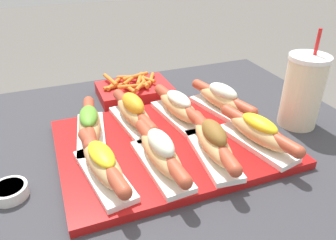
{
  "coord_description": "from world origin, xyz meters",
  "views": [
    {
      "loc": [
        -0.21,
        -0.59,
        1.14
      ],
      "look_at": [
        0.02,
        0.0,
        0.78
      ],
      "focal_mm": 35.0,
      "sensor_mm": 36.0,
      "label": 1
    }
  ],
  "objects_px": {
    "serving_tray": "(171,143)",
    "hot_dog_3": "(258,132)",
    "hot_dog_7": "(222,99)",
    "sauce_bowl": "(10,191)",
    "hot_dog_0": "(102,163)",
    "hot_dog_6": "(179,107)",
    "hot_dog_5": "(134,112)",
    "hot_dog_4": "(90,125)",
    "drink_cup": "(303,91)",
    "hot_dog_1": "(161,153)",
    "fries_basket": "(134,90)",
    "hot_dog_2": "(213,142)"
  },
  "relations": [
    {
      "from": "serving_tray",
      "to": "hot_dog_6",
      "type": "distance_m",
      "value": 0.1
    },
    {
      "from": "fries_basket",
      "to": "hot_dog_1",
      "type": "bearing_deg",
      "value": -98.13
    },
    {
      "from": "hot_dog_3",
      "to": "hot_dog_5",
      "type": "height_order",
      "value": "hot_dog_5"
    },
    {
      "from": "hot_dog_1",
      "to": "hot_dog_0",
      "type": "bearing_deg",
      "value": 174.06
    },
    {
      "from": "hot_dog_0",
      "to": "sauce_bowl",
      "type": "bearing_deg",
      "value": 169.28
    },
    {
      "from": "hot_dog_5",
      "to": "sauce_bowl",
      "type": "distance_m",
      "value": 0.31
    },
    {
      "from": "drink_cup",
      "to": "hot_dog_6",
      "type": "bearing_deg",
      "value": 160.12
    },
    {
      "from": "hot_dog_3",
      "to": "drink_cup",
      "type": "height_order",
      "value": "drink_cup"
    },
    {
      "from": "hot_dog_1",
      "to": "hot_dog_7",
      "type": "xyz_separation_m",
      "value": [
        0.23,
        0.16,
        -0.0
      ]
    },
    {
      "from": "hot_dog_3",
      "to": "hot_dog_7",
      "type": "height_order",
      "value": "hot_dog_7"
    },
    {
      "from": "serving_tray",
      "to": "hot_dog_7",
      "type": "distance_m",
      "value": 0.19
    },
    {
      "from": "hot_dog_5",
      "to": "serving_tray",
      "type": "bearing_deg",
      "value": -56.67
    },
    {
      "from": "serving_tray",
      "to": "hot_dog_6",
      "type": "relative_size",
      "value": 2.16
    },
    {
      "from": "hot_dog_0",
      "to": "hot_dog_5",
      "type": "distance_m",
      "value": 0.2
    },
    {
      "from": "hot_dog_2",
      "to": "hot_dog_5",
      "type": "xyz_separation_m",
      "value": [
        -0.11,
        0.18,
        0.0
      ]
    },
    {
      "from": "hot_dog_6",
      "to": "drink_cup",
      "type": "bearing_deg",
      "value": -19.88
    },
    {
      "from": "hot_dog_3",
      "to": "hot_dog_6",
      "type": "height_order",
      "value": "same"
    },
    {
      "from": "hot_dog_5",
      "to": "sauce_bowl",
      "type": "relative_size",
      "value": 3.49
    },
    {
      "from": "hot_dog_3",
      "to": "hot_dog_4",
      "type": "xyz_separation_m",
      "value": [
        -0.33,
        0.16,
        -0.0
      ]
    },
    {
      "from": "sauce_bowl",
      "to": "fries_basket",
      "type": "relative_size",
      "value": 0.32
    },
    {
      "from": "hot_dog_0",
      "to": "hot_dog_6",
      "type": "bearing_deg",
      "value": 35.4
    },
    {
      "from": "serving_tray",
      "to": "drink_cup",
      "type": "distance_m",
      "value": 0.34
    },
    {
      "from": "hot_dog_4",
      "to": "sauce_bowl",
      "type": "distance_m",
      "value": 0.21
    },
    {
      "from": "hot_dog_2",
      "to": "hot_dog_6",
      "type": "distance_m",
      "value": 0.17
    },
    {
      "from": "sauce_bowl",
      "to": "fries_basket",
      "type": "distance_m",
      "value": 0.46
    },
    {
      "from": "serving_tray",
      "to": "hot_dog_3",
      "type": "relative_size",
      "value": 2.19
    },
    {
      "from": "hot_dog_5",
      "to": "drink_cup",
      "type": "height_order",
      "value": "drink_cup"
    },
    {
      "from": "hot_dog_3",
      "to": "hot_dog_7",
      "type": "bearing_deg",
      "value": 87.82
    },
    {
      "from": "hot_dog_7",
      "to": "sauce_bowl",
      "type": "xyz_separation_m",
      "value": [
        -0.51,
        -0.12,
        -0.04
      ]
    },
    {
      "from": "hot_dog_1",
      "to": "sauce_bowl",
      "type": "xyz_separation_m",
      "value": [
        -0.28,
        0.04,
        -0.04
      ]
    },
    {
      "from": "hot_dog_4",
      "to": "hot_dog_1",
      "type": "bearing_deg",
      "value": -56.06
    },
    {
      "from": "hot_dog_2",
      "to": "drink_cup",
      "type": "bearing_deg",
      "value": 14.04
    },
    {
      "from": "hot_dog_5",
      "to": "fries_basket",
      "type": "xyz_separation_m",
      "value": [
        0.06,
        0.19,
        -0.03
      ]
    },
    {
      "from": "hot_dog_4",
      "to": "hot_dog_5",
      "type": "xyz_separation_m",
      "value": [
        0.11,
        0.02,
        0.0
      ]
    },
    {
      "from": "serving_tray",
      "to": "hot_dog_0",
      "type": "bearing_deg",
      "value": -155.98
    },
    {
      "from": "hot_dog_4",
      "to": "hot_dog_5",
      "type": "distance_m",
      "value": 0.11
    },
    {
      "from": "serving_tray",
      "to": "sauce_bowl",
      "type": "distance_m",
      "value": 0.34
    },
    {
      "from": "hot_dog_3",
      "to": "hot_dog_7",
      "type": "xyz_separation_m",
      "value": [
        0.01,
        0.17,
        0.0
      ]
    },
    {
      "from": "hot_dog_1",
      "to": "hot_dog_3",
      "type": "relative_size",
      "value": 1.02
    },
    {
      "from": "hot_dog_3",
      "to": "hot_dog_6",
      "type": "xyz_separation_m",
      "value": [
        -0.11,
        0.17,
        0.0
      ]
    },
    {
      "from": "hot_dog_2",
      "to": "sauce_bowl",
      "type": "height_order",
      "value": "hot_dog_2"
    },
    {
      "from": "hot_dog_6",
      "to": "drink_cup",
      "type": "distance_m",
      "value": 0.3
    },
    {
      "from": "hot_dog_4",
      "to": "serving_tray",
      "type": "bearing_deg",
      "value": -24.54
    },
    {
      "from": "hot_dog_3",
      "to": "fries_basket",
      "type": "distance_m",
      "value": 0.41
    },
    {
      "from": "hot_dog_4",
      "to": "drink_cup",
      "type": "height_order",
      "value": "drink_cup"
    },
    {
      "from": "fries_basket",
      "to": "drink_cup",
      "type": "bearing_deg",
      "value": -42.08
    },
    {
      "from": "serving_tray",
      "to": "hot_dog_4",
      "type": "relative_size",
      "value": 2.17
    },
    {
      "from": "hot_dog_1",
      "to": "hot_dog_2",
      "type": "distance_m",
      "value": 0.11
    },
    {
      "from": "serving_tray",
      "to": "hot_dog_1",
      "type": "xyz_separation_m",
      "value": [
        -0.06,
        -0.09,
        0.04
      ]
    },
    {
      "from": "hot_dog_4",
      "to": "hot_dog_7",
      "type": "relative_size",
      "value": 1.02
    }
  ]
}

